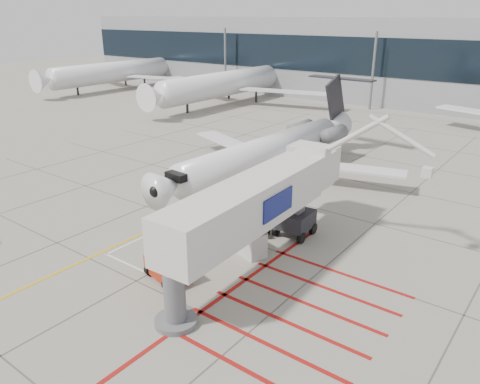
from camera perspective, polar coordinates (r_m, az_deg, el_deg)
The scene contains 10 objects.
ground_plane at distance 30.61m, azimuth -6.87°, elevation -7.59°, with size 260.00×260.00×0.00m, color gray.
regional_jet at distance 41.49m, azimuth 1.32°, elevation 6.36°, with size 24.84×31.31×8.21m, color silver, non-canonical shape.
jet_bridge at distance 27.04m, azimuth 0.96°, elevation -2.60°, with size 8.87×18.72×7.49m, color silver, non-canonical shape.
pushback_tug at distance 27.79m, azimuth -8.76°, elevation -8.97°, with size 2.73×1.71×1.59m, color #AA2710, non-canonical shape.
baggage_cart at distance 32.78m, azimuth 2.04°, elevation -4.29°, with size 1.82×1.15×1.15m, color #5A5B5F, non-canonical shape.
ground_power_unit at distance 30.13m, azimuth 1.15°, elevation -6.06°, with size 2.19×1.27×1.73m, color beige, non-canonical shape.
cone_nose at distance 35.91m, azimuth 1.25°, elevation -2.52°, with size 0.35×0.35×0.49m, color #FF460D.
cone_side at distance 36.39m, azimuth 1.44°, elevation -2.24°, with size 0.32×0.32×0.45m, color #F45E0C.
bg_aircraft_a at distance 102.68m, azimuth -13.80°, elevation 15.62°, with size 36.35×40.39×12.12m, color silver, non-canonical shape.
bg_aircraft_b at distance 82.75m, azimuth -0.60°, elevation 15.07°, with size 36.58×40.65×12.19m, color silver, non-canonical shape.
Camera 1 is at (19.02, -19.07, 14.53)m, focal length 35.00 mm.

